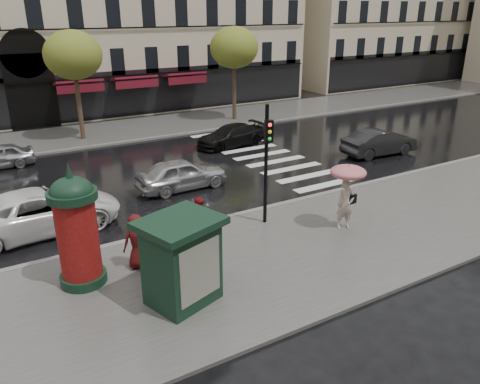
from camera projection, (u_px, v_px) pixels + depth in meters
ground at (268, 251)px, 16.05m from camera, size 160.00×160.00×0.00m
near_sidewalk at (276, 256)px, 15.63m from camera, size 90.00×7.00×0.12m
far_sidewalk at (110, 132)px, 31.26m from camera, size 90.00×6.00×0.12m
near_kerb at (226, 218)px, 18.43m from camera, size 90.00×0.25×0.14m
far_kerb at (124, 142)px, 28.85m from camera, size 90.00×0.25×0.14m
zebra_crossing at (262, 155)px, 26.58m from camera, size 3.60×11.75×0.01m
tree_far_left at (73, 55)px, 27.64m from camera, size 3.40×3.40×6.64m
tree_far_right at (234, 48)px, 32.83m from camera, size 3.40×3.40×6.64m
woman_umbrella at (347, 186)px, 16.91m from camera, size 1.30×1.30×2.50m
woman_red at (198, 220)px, 16.20m from camera, size 0.92×0.78×1.66m
man_burgundy at (137, 241)px, 14.55m from camera, size 0.88×0.58×1.78m
morris_column at (77, 228)px, 13.39m from camera, size 1.40×1.40×3.76m
traffic_light at (267, 154)px, 16.90m from camera, size 0.33×0.44×4.53m
newsstand at (182, 260)px, 12.70m from camera, size 2.51×2.30×2.49m
car_silver at (182, 174)px, 21.37m from camera, size 4.23×1.78×1.43m
car_darkgrey at (380, 142)px, 26.35m from camera, size 4.53×1.84×1.46m
car_white at (41, 211)px, 17.26m from camera, size 5.95×3.10×1.60m
car_black at (231, 136)px, 28.09m from camera, size 4.53×2.21×1.27m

